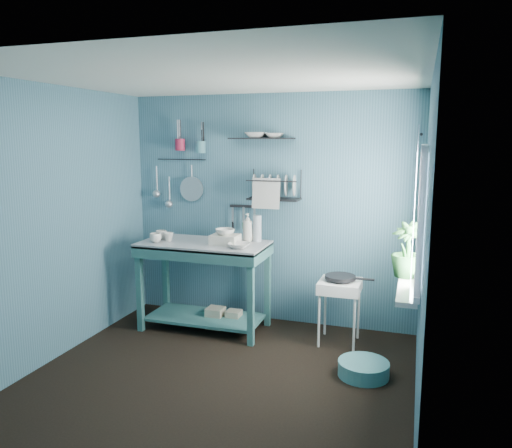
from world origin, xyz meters
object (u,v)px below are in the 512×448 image
(utensil_cup_teal, at_px, (201,147))
(colander, at_px, (192,189))
(mug_mid, at_px, (169,237))
(utensil_cup_magenta, at_px, (180,145))
(frying_pan, at_px, (340,277))
(potted_plant, at_px, (407,250))
(floor_basin, at_px, (363,369))
(water_bottle, at_px, (257,228))
(storage_tin_large, at_px, (215,318))
(work_counter, at_px, (205,286))
(storage_tin_small, at_px, (234,320))
(hotplate_stand, at_px, (339,312))
(wash_tub, at_px, (225,239))
(mug_left, at_px, (156,238))
(soap_bottle, at_px, (248,227))
(mug_right, at_px, (161,235))
(dish_rack, at_px, (274,185))

(utensil_cup_teal, bearing_deg, colander, 167.54)
(mug_mid, distance_m, utensil_cup_magenta, 1.08)
(frying_pan, xyz_separation_m, potted_plant, (0.62, -0.34, 0.39))
(potted_plant, distance_m, floor_basin, 1.10)
(water_bottle, relative_size, storage_tin_large, 1.27)
(work_counter, bearing_deg, utensil_cup_teal, 108.24)
(water_bottle, height_order, frying_pan, water_bottle)
(work_counter, bearing_deg, storage_tin_small, 6.99)
(potted_plant, bearing_deg, frying_pan, 150.98)
(mug_mid, bearing_deg, frying_pan, 3.59)
(potted_plant, bearing_deg, hotplate_stand, 150.98)
(utensil_cup_teal, height_order, storage_tin_large, utensil_cup_teal)
(wash_tub, distance_m, colander, 0.88)
(mug_left, xyz_separation_m, storage_tin_large, (0.58, 0.21, -0.88))
(wash_tub, distance_m, soap_bottle, 0.30)
(storage_tin_small, bearing_deg, water_bottle, 32.47)
(mug_right, height_order, utensil_cup_magenta, utensil_cup_magenta)
(wash_tub, relative_size, utensil_cup_teal, 2.15)
(utensil_cup_teal, xyz_separation_m, floor_basin, (1.95, -1.01, -1.86))
(work_counter, bearing_deg, mug_left, -169.51)
(wash_tub, distance_m, storage_tin_small, 0.90)
(soap_bottle, bearing_deg, utensil_cup_teal, 160.92)
(colander, xyz_separation_m, floor_basin, (2.09, -1.04, -1.39))
(water_bottle, bearing_deg, work_counter, -157.07)
(utensil_cup_teal, distance_m, colander, 0.49)
(utensil_cup_magenta, distance_m, storage_tin_small, 2.03)
(storage_tin_large, bearing_deg, frying_pan, 0.16)
(mug_right, relative_size, floor_basin, 0.28)
(mug_right, relative_size, hotplate_stand, 0.19)
(utensil_cup_magenta, bearing_deg, mug_mid, -80.80)
(water_bottle, bearing_deg, colander, 165.28)
(frying_pan, relative_size, utensil_cup_magenta, 2.31)
(mug_right, relative_size, water_bottle, 0.44)
(mug_right, bearing_deg, potted_plant, -6.48)
(mug_mid, height_order, utensil_cup_teal, utensil_cup_teal)
(mug_left, height_order, water_bottle, water_bottle)
(soap_bottle, bearing_deg, mug_left, -158.20)
(mug_left, xyz_separation_m, utensil_cup_teal, (0.28, 0.58, 0.94))
(utensil_cup_teal, xyz_separation_m, storage_tin_large, (0.30, -0.37, -1.82))
(storage_tin_large, bearing_deg, mug_mid, -167.09)
(soap_bottle, height_order, utensil_cup_teal, utensil_cup_teal)
(utensil_cup_magenta, height_order, potted_plant, utensil_cup_magenta)
(water_bottle, bearing_deg, hotplate_stand, -10.33)
(work_counter, bearing_deg, floor_basin, -26.80)
(mug_mid, relative_size, dish_rack, 0.18)
(dish_rack, bearing_deg, storage_tin_small, -140.64)
(dish_rack, bearing_deg, utensil_cup_magenta, 178.43)
(work_counter, relative_size, soap_bottle, 4.47)
(dish_rack, bearing_deg, frying_pan, -21.06)
(potted_plant, bearing_deg, mug_right, 173.52)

